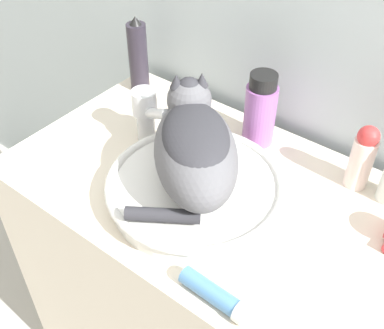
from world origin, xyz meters
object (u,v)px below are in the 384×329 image
Objects in this scene: faucet at (147,113)px; mouthwash_bottle at (260,111)px; cat at (194,144)px; hairspray_can_black at (138,56)px; deodorant_stick at (362,157)px; cream_tube at (215,295)px.

faucet is 0.85× the size of mouthwash_bottle.
hairspray_can_black is (-0.38, 0.25, -0.04)m from cat.
cat is at bearing -91.46° from mouthwash_bottle.
mouthwash_bottle reaches higher than deodorant_stick.
hairspray_can_black is at bearing 159.57° from faucet.
faucet reaches higher than deodorant_stick.
hairspray_can_black is 0.39m from mouthwash_bottle.
mouthwash_bottle is (0.01, 0.25, -0.05)m from cat.
cream_tube is (0.18, -0.43, -0.07)m from mouthwash_bottle.
cat is 0.29m from cream_tube.
faucet is at bearing -160.18° from deodorant_stick.
faucet is 1.16× the size of cream_tube.
hairspray_can_black is 1.37× the size of deodorant_stick.
deodorant_stick is at bearing 80.67° from cream_tube.
faucet reaches higher than cream_tube.
hairspray_can_black reaches higher than deodorant_stick.
hairspray_can_black is 1.58× the size of cream_tube.
cat is 0.46m from hairspray_can_black.
mouthwash_bottle is at bearing 112.97° from cream_tube.
cat is at bearing 135.42° from cream_tube.
cat is at bearing -136.70° from deodorant_stick.
faucet is at bearing 145.81° from cream_tube.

